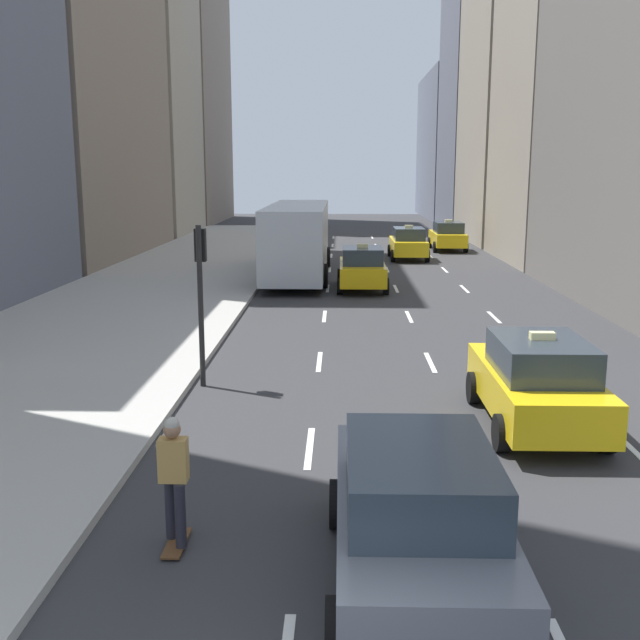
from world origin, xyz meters
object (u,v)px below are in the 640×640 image
object	(u,v)px
taxi_lead	(362,268)
sedan_black_near	(416,515)
skateboarder	(174,476)
traffic_light_pole	(201,279)
taxi_second	(448,236)
city_bus	(298,238)
taxi_third	(408,243)
taxi_fourth	(537,382)

from	to	relation	value
taxi_lead	sedan_black_near	distance (m)	22.24
skateboarder	traffic_light_pole	world-z (taller)	traffic_light_pole
taxi_second	traffic_light_pole	xyz separation A→B (m)	(-9.55, -29.34, 1.53)
taxi_second	city_bus	world-z (taller)	city_bus
taxi_third	taxi_fourth	distance (m)	27.21
taxi_second	taxi_fourth	xyz separation A→B (m)	(-2.80, -31.96, 0.00)
taxi_fourth	city_bus	size ratio (longest dim) A/B	0.38
taxi_fourth	traffic_light_pole	distance (m)	7.40
taxi_fourth	sedan_black_near	bearing A→B (deg)	-116.36
sedan_black_near	skateboarder	size ratio (longest dim) A/B	2.62
sedan_black_near	city_bus	size ratio (longest dim) A/B	0.39
taxi_lead	taxi_second	bearing A→B (deg)	69.98
taxi_fourth	traffic_light_pole	world-z (taller)	traffic_light_pole
city_bus	taxi_fourth	bearing A→B (deg)	-74.46
taxi_fourth	sedan_black_near	distance (m)	6.31
sedan_black_near	taxi_second	bearing A→B (deg)	81.53
taxi_second	taxi_third	size ratio (longest dim) A/B	1.00
taxi_second	taxi_fourth	size ratio (longest dim) A/B	1.00
taxi_lead	skateboarder	distance (m)	21.56
skateboarder	taxi_fourth	bearing A→B (deg)	39.60
taxi_second	sedan_black_near	bearing A→B (deg)	-98.47
taxi_third	sedan_black_near	size ratio (longest dim) A/B	0.96
taxi_third	taxi_lead	bearing A→B (deg)	-104.76
taxi_third	traffic_light_pole	bearing A→B (deg)	-105.35
taxi_third	traffic_light_pole	world-z (taller)	traffic_light_pole
taxi_lead	traffic_light_pole	world-z (taller)	traffic_light_pole
taxi_third	traffic_light_pole	size ratio (longest dim) A/B	1.22
taxi_lead	city_bus	distance (m)	4.65
sedan_black_near	skateboarder	xyz separation A→B (m)	(-2.97, 0.88, 0.06)
traffic_light_pole	skateboarder	bearing A→B (deg)	-82.42
sedan_black_near	traffic_light_pole	distance (m)	9.29
taxi_second	taxi_lead	bearing A→B (deg)	-110.02
taxi_second	sedan_black_near	xyz separation A→B (m)	(-5.60, -37.61, 0.03)
taxi_second	taxi_third	bearing A→B (deg)	-120.54
taxi_third	skateboarder	bearing A→B (deg)	-100.22
sedan_black_near	city_bus	xyz separation A→B (m)	(-2.81, 25.83, 0.88)
taxi_lead	taxi_fourth	size ratio (longest dim) A/B	1.00
sedan_black_near	traffic_light_pole	size ratio (longest dim) A/B	1.27
taxi_second	city_bus	size ratio (longest dim) A/B	0.38
taxi_second	traffic_light_pole	world-z (taller)	traffic_light_pole
taxi_second	traffic_light_pole	size ratio (longest dim) A/B	1.22
traffic_light_pole	taxi_third	bearing A→B (deg)	74.65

